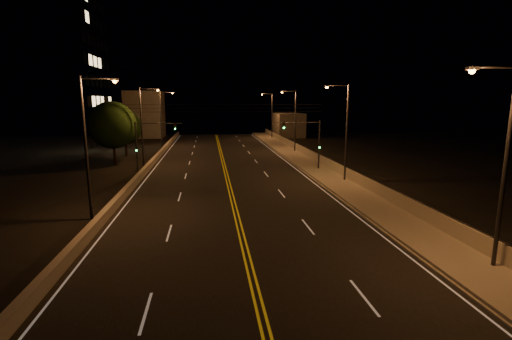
{
  "coord_description": "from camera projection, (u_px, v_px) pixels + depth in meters",
  "views": [
    {
      "loc": [
        -1.89,
        -12.26,
        8.23
      ],
      "look_at": [
        2.0,
        18.0,
        2.5
      ],
      "focal_mm": 26.0,
      "sensor_mm": 36.0,
      "label": 1
    }
  ],
  "objects": [
    {
      "name": "streetlight_4",
      "position": [
        89.0,
        139.0,
        25.13
      ],
      "size": [
        2.55,
        0.28,
        9.83
      ],
      "color": "#2D2D33",
      "rests_on": "ground"
    },
    {
      "name": "road",
      "position": [
        231.0,
        194.0,
        33.2
      ],
      "size": [
        18.0,
        120.0,
        0.02
      ],
      "primitive_type": "cube",
      "color": "black",
      "rests_on": "ground"
    },
    {
      "name": "streetlight_2",
      "position": [
        294.0,
        117.0,
        58.4
      ],
      "size": [
        2.55,
        0.28,
        9.83
      ],
      "color": "#2D2D33",
      "rests_on": "ground"
    },
    {
      "name": "parapet_wall",
      "position": [
        364.0,
        181.0,
        34.61
      ],
      "size": [
        0.3,
        120.0,
        1.0
      ],
      "primitive_type": "cube",
      "color": "#A19886",
      "rests_on": "sidewalk"
    },
    {
      "name": "lane_markings",
      "position": [
        231.0,
        194.0,
        33.13
      ],
      "size": [
        17.32,
        116.0,
        0.0
      ],
      "color": "silver",
      "rests_on": "road"
    },
    {
      "name": "parapet_rail",
      "position": [
        364.0,
        176.0,
        34.51
      ],
      "size": [
        0.06,
        120.0,
        0.06
      ],
      "primitive_type": "cylinder",
      "rotation": [
        1.57,
        0.0,
        0.0
      ],
      "color": "black",
      "rests_on": "parapet_wall"
    },
    {
      "name": "ground",
      "position": [
        264.0,
        326.0,
        13.71
      ],
      "size": [
        160.0,
        160.0,
        0.0
      ],
      "primitive_type": "plane",
      "color": "black",
      "rests_on": "ground"
    },
    {
      "name": "streetlight_3",
      "position": [
        271.0,
        113.0,
        79.59
      ],
      "size": [
        2.55,
        0.28,
        9.83
      ],
      "color": "#2D2D33",
      "rests_on": "ground"
    },
    {
      "name": "streetlight_5",
      "position": [
        143.0,
        122.0,
        46.39
      ],
      "size": [
        2.55,
        0.28,
        9.83
      ],
      "color": "#2D2D33",
      "rests_on": "ground"
    },
    {
      "name": "traffic_signal_left",
      "position": [
        146.0,
        142.0,
        40.92
      ],
      "size": [
        5.11,
        0.31,
        5.94
      ],
      "color": "#2D2D33",
      "rests_on": "ground"
    },
    {
      "name": "streetlight_6",
      "position": [
        162.0,
        116.0,
        65.25
      ],
      "size": [
        2.55,
        0.28,
        9.83
      ],
      "color": "#2D2D33",
      "rests_on": "ground"
    },
    {
      "name": "overhead_wires",
      "position": [
        225.0,
        108.0,
        41.1
      ],
      "size": [
        22.0,
        0.03,
        0.83
      ],
      "color": "black"
    },
    {
      "name": "building_tower",
      "position": [
        18.0,
        71.0,
        57.9
      ],
      "size": [
        24.0,
        15.0,
        26.6
      ],
      "color": "#6F675D",
      "rests_on": "ground"
    },
    {
      "name": "tree_0",
      "position": [
        112.0,
        125.0,
        47.32
      ],
      "size": [
        6.03,
        6.03,
        8.17
      ],
      "color": "black",
      "rests_on": "ground"
    },
    {
      "name": "streetlight_0",
      "position": [
        502.0,
        158.0,
        17.11
      ],
      "size": [
        2.55,
        0.28,
        9.83
      ],
      "color": "#2D2D33",
      "rests_on": "ground"
    },
    {
      "name": "jersey_barrier",
      "position": [
        125.0,
        193.0,
        31.98
      ],
      "size": [
        0.45,
        120.0,
        0.73
      ],
      "primitive_type": "cube",
      "color": "#A19886",
      "rests_on": "ground"
    },
    {
      "name": "distant_building_right",
      "position": [
        288.0,
        125.0,
        85.87
      ],
      "size": [
        6.0,
        10.0,
        5.37
      ],
      "primitive_type": "cube",
      "color": "#6F675D",
      "rests_on": "ground"
    },
    {
      "name": "traffic_signal_right",
      "position": [
        311.0,
        139.0,
        43.27
      ],
      "size": [
        5.11,
        0.31,
        5.94
      ],
      "color": "#2D2D33",
      "rests_on": "ground"
    },
    {
      "name": "tree_1",
      "position": [
        125.0,
        127.0,
        55.15
      ],
      "size": [
        5.07,
        5.07,
        6.87
      ],
      "color": "black",
      "rests_on": "ground"
    },
    {
      "name": "streetlight_1",
      "position": [
        344.0,
        127.0,
        36.78
      ],
      "size": [
        2.55,
        0.28,
        9.83
      ],
      "color": "#2D2D33",
      "rests_on": "ground"
    },
    {
      "name": "distant_building_left",
      "position": [
        145.0,
        114.0,
        83.73
      ],
      "size": [
        8.0,
        8.0,
        10.33
      ],
      "primitive_type": "cube",
      "color": "#6F675D",
      "rests_on": "ground"
    },
    {
      "name": "sidewalk",
      "position": [
        347.0,
        189.0,
        34.53
      ],
      "size": [
        3.6,
        120.0,
        0.3
      ],
      "primitive_type": "cube",
      "color": "gray",
      "rests_on": "ground"
    },
    {
      "name": "curb",
      "position": [
        327.0,
        190.0,
        34.31
      ],
      "size": [
        0.14,
        120.0,
        0.15
      ],
      "primitive_type": "cube",
      "color": "gray",
      "rests_on": "ground"
    }
  ]
}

